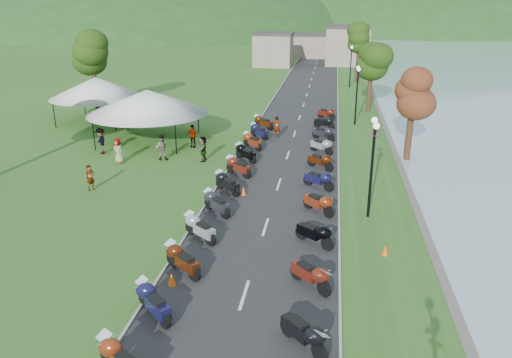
{
  "coord_description": "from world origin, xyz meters",
  "views": [
    {
      "loc": [
        2.86,
        -5.85,
        10.48
      ],
      "look_at": [
        -0.96,
        19.21,
        1.3
      ],
      "focal_mm": 35.0,
      "sensor_mm": 36.0,
      "label": 1
    }
  ],
  "objects_px": {
    "pedestrian_a": "(92,190)",
    "pedestrian_c": "(102,154)",
    "pedestrian_b": "(162,160)",
    "vendor_tent_main": "(148,116)"
  },
  "relations": [
    {
      "from": "pedestrian_b",
      "to": "vendor_tent_main",
      "type": "bearing_deg",
      "value": -73.42
    },
    {
      "from": "pedestrian_b",
      "to": "pedestrian_c",
      "type": "bearing_deg",
      "value": -20.63
    },
    {
      "from": "pedestrian_a",
      "to": "pedestrian_c",
      "type": "relative_size",
      "value": 0.81
    },
    {
      "from": "vendor_tent_main",
      "to": "pedestrian_b",
      "type": "xyz_separation_m",
      "value": [
        2.5,
        -4.54,
        -2.0
      ]
    },
    {
      "from": "vendor_tent_main",
      "to": "pedestrian_b",
      "type": "height_order",
      "value": "vendor_tent_main"
    },
    {
      "from": "vendor_tent_main",
      "to": "pedestrian_c",
      "type": "xyz_separation_m",
      "value": [
        -2.22,
        -3.84,
        -2.0
      ]
    },
    {
      "from": "pedestrian_a",
      "to": "pedestrian_c",
      "type": "height_order",
      "value": "pedestrian_c"
    },
    {
      "from": "pedestrian_c",
      "to": "pedestrian_b",
      "type": "bearing_deg",
      "value": 40.43
    },
    {
      "from": "pedestrian_a",
      "to": "pedestrian_b",
      "type": "xyz_separation_m",
      "value": [
        2.17,
        6.22,
        0.0
      ]
    },
    {
      "from": "pedestrian_a",
      "to": "pedestrian_b",
      "type": "height_order",
      "value": "pedestrian_b"
    }
  ]
}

